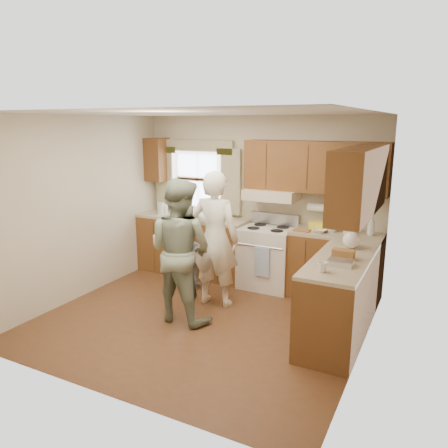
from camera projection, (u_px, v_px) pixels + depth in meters
The scene contains 6 objects.
room at pixel (201, 222), 5.16m from camera, with size 3.80×3.80×3.80m.
kitchen_fixtures at pixel (280, 240), 5.92m from camera, with size 3.80×2.25×2.15m.
stove at pixel (268, 256), 6.45m from camera, with size 0.76×0.67×1.07m.
woman_left at pixel (215, 239), 5.73m from camera, with size 0.66×0.43×1.81m, color white.
woman_right at pixel (180, 251), 5.29m from camera, with size 0.86×0.67×1.76m, color #29422C.
child at pixel (192, 259), 6.37m from camera, with size 0.53×0.22×0.90m, color gray.
Camera 1 is at (2.53, -4.36, 2.39)m, focal length 35.00 mm.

